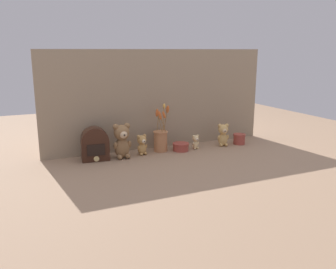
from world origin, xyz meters
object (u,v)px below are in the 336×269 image
object	(u,v)px
teddy_bear_large	(122,140)
teddy_bear_tiny	(196,142)
teddy_bear_medium	(223,134)
decorative_tin_short	(239,139)
decorative_tin_tall	(181,147)
vintage_radio	(95,145)
flower_vase	(161,138)
teddy_bear_small	(142,144)

from	to	relation	value
teddy_bear_large	teddy_bear_tiny	world-z (taller)	teddy_bear_large
teddy_bear_medium	decorative_tin_short	distance (m)	0.15
teddy_bear_medium	decorative_tin_tall	distance (m)	0.35
teddy_bear_large	decorative_tin_short	xyz separation A→B (m)	(0.91, -0.02, -0.08)
vintage_radio	decorative_tin_tall	distance (m)	0.60
flower_vase	teddy_bear_medium	bearing A→B (deg)	-6.62
vintage_radio	decorative_tin_tall	size ratio (longest dim) A/B	1.86
teddy_bear_small	decorative_tin_tall	xyz separation A→B (m)	(0.28, -0.02, -0.04)
teddy_bear_tiny	decorative_tin_tall	xyz separation A→B (m)	(-0.12, 0.00, -0.03)
teddy_bear_tiny	decorative_tin_tall	distance (m)	0.12
teddy_bear_medium	flower_vase	size ratio (longest dim) A/B	0.50
flower_vase	decorative_tin_tall	distance (m)	0.15
teddy_bear_small	decorative_tin_tall	distance (m)	0.28
teddy_bear_small	flower_vase	world-z (taller)	flower_vase
vintage_radio	flower_vase	bearing A→B (deg)	2.57
vintage_radio	teddy_bear_small	bearing A→B (deg)	-1.19
flower_vase	decorative_tin_short	size ratio (longest dim) A/B	3.65
teddy_bear_large	flower_vase	world-z (taller)	flower_vase
teddy_bear_small	decorative_tin_tall	world-z (taller)	teddy_bear_small
teddy_bear_large	teddy_bear_tiny	bearing A→B (deg)	-0.24
teddy_bear_tiny	decorative_tin_tall	world-z (taller)	teddy_bear_tiny
vintage_radio	decorative_tin_short	distance (m)	1.08
flower_vase	vintage_radio	distance (m)	0.46
teddy_bear_small	decorative_tin_short	world-z (taller)	teddy_bear_small
teddy_bear_tiny	flower_vase	bearing A→B (deg)	169.30
decorative_tin_tall	teddy_bear_medium	bearing A→B (deg)	-1.34
decorative_tin_tall	decorative_tin_short	bearing A→B (deg)	-1.74
teddy_bear_large	flower_vase	bearing A→B (deg)	8.76
teddy_bear_large	decorative_tin_short	size ratio (longest dim) A/B	2.53
teddy_bear_medium	decorative_tin_tall	bearing A→B (deg)	178.66
teddy_bear_small	teddy_bear_tiny	bearing A→B (deg)	-2.87
teddy_bear_large	flower_vase	distance (m)	0.30
decorative_tin_short	teddy_bear_tiny	bearing A→B (deg)	177.73
teddy_bear_medium	flower_vase	xyz separation A→B (m)	(-0.48, 0.06, 0.01)
decorative_tin_tall	decorative_tin_short	world-z (taller)	decorative_tin_short
decorative_tin_short	decorative_tin_tall	bearing A→B (deg)	178.26
flower_vase	vintage_radio	world-z (taller)	flower_vase
teddy_bear_medium	teddy_bear_tiny	xyz separation A→B (m)	(-0.22, 0.01, -0.03)
teddy_bear_small	vintage_radio	xyz separation A→B (m)	(-0.32, 0.01, 0.03)
teddy_bear_large	teddy_bear_medium	xyz separation A→B (m)	(0.77, -0.01, -0.03)
decorative_tin_short	teddy_bear_large	bearing A→B (deg)	178.94
teddy_bear_medium	flower_vase	world-z (taller)	flower_vase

